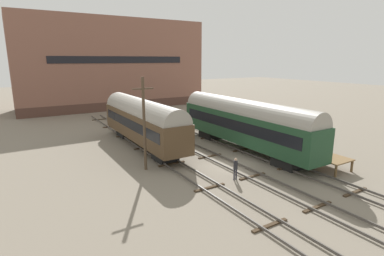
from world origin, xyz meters
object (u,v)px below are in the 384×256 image
at_px(person_worker, 235,167).
at_px(bench, 308,144).
at_px(train_car_brown, 142,120).
at_px(utility_pole, 144,123).
at_px(train_car_green, 244,121).

bearing_deg(person_worker, bench, 0.79).
distance_m(train_car_brown, utility_pole, 7.18).
height_order(train_car_brown, bench, train_car_brown).
distance_m(train_car_green, bench, 6.52).
height_order(train_car_brown, utility_pole, utility_pole).
distance_m(bench, utility_pole, 15.04).
height_order(train_car_brown, person_worker, train_car_brown).
distance_m(train_car_green, person_worker, 8.41).
distance_m(train_car_brown, bench, 16.69).
xyz_separation_m(train_car_green, utility_pole, (-10.86, -0.04, 1.05)).
relative_size(train_car_brown, bench, 11.67).
xyz_separation_m(bench, utility_pole, (-13.71, 5.64, 2.51)).
distance_m(train_car_green, train_car_brown, 10.66).
height_order(train_car_green, person_worker, train_car_green).
relative_size(train_car_green, train_car_brown, 1.12).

